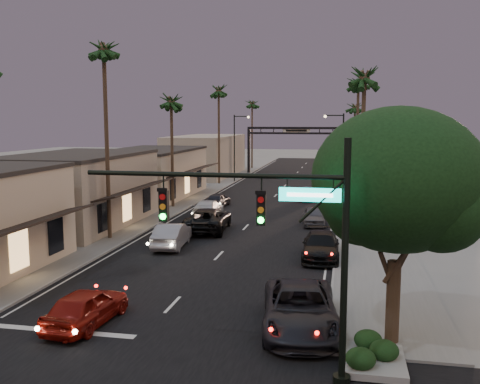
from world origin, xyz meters
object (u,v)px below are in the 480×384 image
at_px(curbside_near, 300,309).
at_px(palm_lc, 171,97).
at_px(palm_lb, 103,44).
at_px(palm_ld, 219,88).
at_px(palm_ra, 365,71).
at_px(oncoming_pickup, 208,219).
at_px(palm_rb, 359,79).
at_px(traffic_signal, 283,225).
at_px(corner_tree, 400,186).
at_px(streetlight_right, 340,149).
at_px(oncoming_silver, 172,235).
at_px(palm_far, 252,101).
at_px(curbside_black, 321,246).
at_px(streetlight_left, 236,142).
at_px(oncoming_red, 86,307).
at_px(arch, 296,138).
at_px(palm_rc, 355,104).

bearing_deg(curbside_near, palm_lc, 110.41).
bearing_deg(palm_lb, palm_ld, 90.00).
distance_m(palm_ra, oncoming_pickup, 15.52).
distance_m(palm_lb, palm_rb, 27.94).
bearing_deg(oncoming_pickup, palm_ra, 165.13).
xyz_separation_m(oncoming_pickup, curbside_near, (8.48, -17.93, 0.01)).
bearing_deg(traffic_signal, corner_tree, 42.31).
bearing_deg(palm_lc, streetlight_right, 30.11).
distance_m(palm_ld, oncoming_silver, 36.61).
relative_size(palm_rb, palm_far, 1.08).
distance_m(traffic_signal, corner_tree, 5.20).
bearing_deg(palm_far, corner_tree, -75.86).
bearing_deg(curbside_near, palm_lb, 129.32).
distance_m(streetlight_right, palm_lc, 18.66).
relative_size(streetlight_right, palm_ra, 0.68).
height_order(palm_far, oncoming_silver, palm_far).
bearing_deg(corner_tree, curbside_near, 167.78).
height_order(palm_ld, curbside_black, palm_ld).
height_order(palm_lb, oncoming_pickup, palm_lb).
height_order(palm_ra, palm_far, same).
height_order(streetlight_left, oncoming_silver, streetlight_left).
xyz_separation_m(streetlight_right, oncoming_red, (-9.59, -38.00, -4.55)).
distance_m(oncoming_pickup, oncoming_silver, 5.59).
bearing_deg(streetlight_right, arch, 105.47).
relative_size(traffic_signal, curbside_near, 1.35).
distance_m(corner_tree, palm_rb, 37.12).
relative_size(palm_lc, palm_rb, 0.86).
relative_size(corner_tree, oncoming_silver, 1.81).
relative_size(palm_lc, oncoming_pickup, 1.94).
bearing_deg(palm_rb, oncoming_silver, -117.51).
distance_m(arch, curbside_black, 51.00).
bearing_deg(palm_ld, oncoming_red, -82.95).
height_order(palm_ld, palm_ra, palm_ld).
bearing_deg(arch, palm_lc, -104.20).
relative_size(palm_far, curbside_near, 2.09).
bearing_deg(palm_rb, oncoming_red, -106.94).
bearing_deg(corner_tree, palm_ra, 93.03).
height_order(streetlight_left, curbside_near, streetlight_left).
bearing_deg(traffic_signal, palm_far, 100.70).
height_order(streetlight_left, palm_far, palm_far).
relative_size(corner_tree, oncoming_pickup, 1.40).
height_order(palm_rc, oncoming_red, palm_rc).
xyz_separation_m(traffic_signal, arch, (-5.69, 66.00, 0.45)).
distance_m(corner_tree, streetlight_right, 37.64).
xyz_separation_m(arch, palm_rc, (8.60, -6.00, 4.94)).
height_order(corner_tree, curbside_black, corner_tree).
relative_size(oncoming_pickup, curbside_black, 1.17).
relative_size(traffic_signal, streetlight_left, 0.95).
relative_size(oncoming_pickup, curbside_near, 0.99).
xyz_separation_m(streetlight_left, oncoming_silver, (3.36, -37.36, -4.53)).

